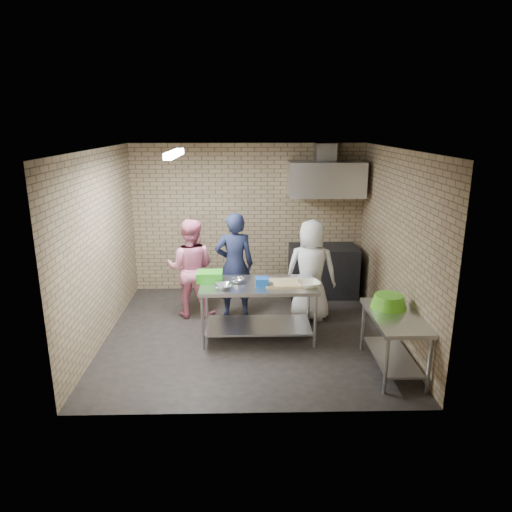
% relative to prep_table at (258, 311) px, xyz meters
% --- Properties ---
extents(floor, '(4.20, 4.20, 0.00)m').
position_rel_prep_table_xyz_m(floor, '(-0.13, 0.11, -0.41)').
color(floor, black).
rests_on(floor, ground).
extents(ceiling, '(4.20, 4.20, 0.00)m').
position_rel_prep_table_xyz_m(ceiling, '(-0.13, 0.11, 2.29)').
color(ceiling, black).
rests_on(ceiling, ground).
extents(back_wall, '(4.20, 0.06, 2.70)m').
position_rel_prep_table_xyz_m(back_wall, '(-0.13, 2.11, 0.94)').
color(back_wall, '#9E8762').
rests_on(back_wall, ground).
extents(front_wall, '(4.20, 0.06, 2.70)m').
position_rel_prep_table_xyz_m(front_wall, '(-0.13, -1.89, 0.94)').
color(front_wall, '#9E8762').
rests_on(front_wall, ground).
extents(left_wall, '(0.06, 4.00, 2.70)m').
position_rel_prep_table_xyz_m(left_wall, '(-2.23, 0.11, 0.94)').
color(left_wall, '#9E8762').
rests_on(left_wall, ground).
extents(right_wall, '(0.06, 4.00, 2.70)m').
position_rel_prep_table_xyz_m(right_wall, '(1.97, 0.11, 0.94)').
color(right_wall, '#9E8762').
rests_on(right_wall, ground).
extents(prep_table, '(1.66, 0.83, 0.83)m').
position_rel_prep_table_xyz_m(prep_table, '(0.00, 0.00, 0.00)').
color(prep_table, '#B5B7BC').
rests_on(prep_table, floor).
extents(side_counter, '(0.60, 1.20, 0.75)m').
position_rel_prep_table_xyz_m(side_counter, '(1.67, -0.99, -0.04)').
color(side_counter, silver).
rests_on(side_counter, floor).
extents(stove, '(1.20, 0.70, 0.90)m').
position_rel_prep_table_xyz_m(stove, '(1.22, 1.76, 0.04)').
color(stove, black).
rests_on(stove, floor).
extents(range_hood, '(1.30, 0.60, 0.60)m').
position_rel_prep_table_xyz_m(range_hood, '(1.22, 1.81, 1.69)').
color(range_hood, silver).
rests_on(range_hood, back_wall).
extents(hood_duct, '(0.35, 0.30, 0.30)m').
position_rel_prep_table_xyz_m(hood_duct, '(1.22, 1.96, 2.14)').
color(hood_duct, '#A5A8AD').
rests_on(hood_duct, back_wall).
extents(wall_shelf, '(0.80, 0.20, 0.04)m').
position_rel_prep_table_xyz_m(wall_shelf, '(1.52, 2.00, 1.51)').
color(wall_shelf, '#3F2B19').
rests_on(wall_shelf, back_wall).
extents(fluorescent_fixture, '(0.10, 1.25, 0.08)m').
position_rel_prep_table_xyz_m(fluorescent_fixture, '(-1.13, 0.11, 2.23)').
color(fluorescent_fixture, white).
rests_on(fluorescent_fixture, ceiling).
extents(green_crate, '(0.37, 0.28, 0.15)m').
position_rel_prep_table_xyz_m(green_crate, '(-0.70, 0.12, 0.49)').
color(green_crate, green).
rests_on(green_crate, prep_table).
extents(blue_tub, '(0.18, 0.18, 0.12)m').
position_rel_prep_table_xyz_m(blue_tub, '(0.05, -0.10, 0.47)').
color(blue_tub, '#1753B1').
rests_on(blue_tub, prep_table).
extents(cutting_board, '(0.51, 0.39, 0.03)m').
position_rel_prep_table_xyz_m(cutting_board, '(0.35, -0.02, 0.43)').
color(cutting_board, tan).
rests_on(cutting_board, prep_table).
extents(mixing_bowl_a, '(0.30, 0.30, 0.06)m').
position_rel_prep_table_xyz_m(mixing_bowl_a, '(-0.50, -0.20, 0.45)').
color(mixing_bowl_a, silver).
rests_on(mixing_bowl_a, prep_table).
extents(mixing_bowl_b, '(0.23, 0.23, 0.06)m').
position_rel_prep_table_xyz_m(mixing_bowl_b, '(-0.30, 0.05, 0.44)').
color(mixing_bowl_b, silver).
rests_on(mixing_bowl_b, prep_table).
extents(ceramic_bowl, '(0.37, 0.37, 0.08)m').
position_rel_prep_table_xyz_m(ceramic_bowl, '(0.70, -0.15, 0.45)').
color(ceramic_bowl, '#F1EBC1').
rests_on(ceramic_bowl, prep_table).
extents(green_basin, '(0.46, 0.46, 0.17)m').
position_rel_prep_table_xyz_m(green_basin, '(1.65, -0.74, 0.42)').
color(green_basin, '#59C626').
rests_on(green_basin, side_counter).
extents(bottle_red, '(0.07, 0.07, 0.18)m').
position_rel_prep_table_xyz_m(bottle_red, '(1.27, 2.00, 1.62)').
color(bottle_red, '#B22619').
rests_on(bottle_red, wall_shelf).
extents(bottle_green, '(0.06, 0.06, 0.15)m').
position_rel_prep_table_xyz_m(bottle_green, '(1.67, 2.00, 1.60)').
color(bottle_green, green).
rests_on(bottle_green, wall_shelf).
extents(man_navy, '(0.66, 0.47, 1.70)m').
position_rel_prep_table_xyz_m(man_navy, '(-0.36, 0.83, 0.44)').
color(man_navy, black).
rests_on(man_navy, floor).
extents(woman_pink, '(0.83, 0.68, 1.60)m').
position_rel_prep_table_xyz_m(woman_pink, '(-1.06, 0.85, 0.39)').
color(woman_pink, pink).
rests_on(woman_pink, floor).
extents(woman_white, '(0.87, 0.65, 1.61)m').
position_rel_prep_table_xyz_m(woman_white, '(0.85, 0.67, 0.39)').
color(woman_white, white).
rests_on(woman_white, floor).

